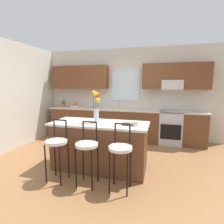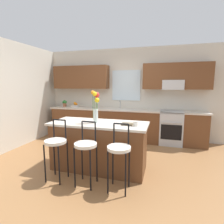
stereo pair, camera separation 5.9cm
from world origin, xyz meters
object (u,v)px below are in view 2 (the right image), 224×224
(oven_range, at_px, (171,127))
(fruit_bowl_oranges, at_px, (75,105))
(potted_plant_small, at_px, (65,103))
(bar_stool_near, at_px, (56,144))
(mug_ceramic, at_px, (136,124))
(cookbook, at_px, (127,124))
(kitchen_island, at_px, (99,146))
(flower_vase, at_px, (96,105))
(bar_stool_far, at_px, (119,151))
(bar_stool_middle, at_px, (86,147))

(oven_range, height_order, fruit_bowl_oranges, fruit_bowl_oranges)
(oven_range, xyz_separation_m, potted_plant_small, (-3.30, 0.02, 0.57))
(bar_stool_near, height_order, potted_plant_small, potted_plant_small)
(bar_stool_near, distance_m, mug_ceramic, 1.40)
(oven_range, bearing_deg, bar_stool_near, -127.34)
(oven_range, xyz_separation_m, cookbook, (-0.82, -1.99, 0.48))
(kitchen_island, distance_m, flower_vase, 0.80)
(cookbook, bearing_deg, flower_vase, 177.90)
(bar_stool_far, relative_size, flower_vase, 1.72)
(bar_stool_far, distance_m, fruit_bowl_oranges, 3.33)
(cookbook, distance_m, potted_plant_small, 3.19)
(cookbook, xyz_separation_m, potted_plant_small, (-2.47, 2.02, 0.10))
(cookbook, bearing_deg, oven_range, 67.54)
(oven_range, xyz_separation_m, flower_vase, (-1.43, -1.97, 0.80))
(bar_stool_far, relative_size, mug_ceramic, 11.58)
(kitchen_island, bearing_deg, oven_range, 54.51)
(oven_range, height_order, flower_vase, flower_vase)
(bar_stool_far, height_order, fruit_bowl_oranges, fruit_bowl_oranges)
(oven_range, xyz_separation_m, bar_stool_middle, (-1.39, -2.54, 0.18))
(bar_stool_far, bearing_deg, mug_ceramic, 71.10)
(oven_range, distance_m, fruit_bowl_oranges, 2.97)
(mug_ceramic, relative_size, potted_plant_small, 0.42)
(bar_stool_middle, distance_m, bar_stool_far, 0.55)
(bar_stool_middle, bearing_deg, mug_ceramic, 34.37)
(kitchen_island, relative_size, bar_stool_far, 1.77)
(bar_stool_middle, bearing_deg, cookbook, 44.04)
(mug_ceramic, height_order, fruit_bowl_oranges, fruit_bowl_oranges)
(kitchen_island, distance_m, bar_stool_far, 0.83)
(cookbook, bearing_deg, mug_ceramic, -18.38)
(bar_stool_near, distance_m, fruit_bowl_oranges, 2.77)
(oven_range, relative_size, bar_stool_near, 0.88)
(bar_stool_far, height_order, cookbook, bar_stool_far)
(flower_vase, bearing_deg, cookbook, -2.10)
(mug_ceramic, height_order, cookbook, mug_ceramic)
(bar_stool_middle, distance_m, potted_plant_small, 3.22)
(bar_stool_far, bearing_deg, flower_vase, 136.36)
(oven_range, height_order, bar_stool_far, bar_stool_far)
(kitchen_island, xyz_separation_m, bar_stool_far, (0.55, -0.59, 0.17))
(flower_vase, distance_m, mug_ceramic, 0.82)
(mug_ceramic, bearing_deg, bar_stool_middle, -145.63)
(bar_stool_near, distance_m, flower_vase, 0.98)
(cookbook, bearing_deg, bar_stool_middle, -135.96)
(bar_stool_middle, distance_m, flower_vase, 0.85)
(oven_range, bearing_deg, bar_stool_far, -108.23)
(bar_stool_middle, height_order, flower_vase, flower_vase)
(cookbook, bearing_deg, kitchen_island, 174.83)
(bar_stool_middle, xyz_separation_m, mug_ceramic, (0.72, 0.49, 0.33))
(bar_stool_middle, relative_size, bar_stool_far, 1.00)
(oven_range, bearing_deg, mug_ceramic, -108.07)
(flower_vase, height_order, fruit_bowl_oranges, flower_vase)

